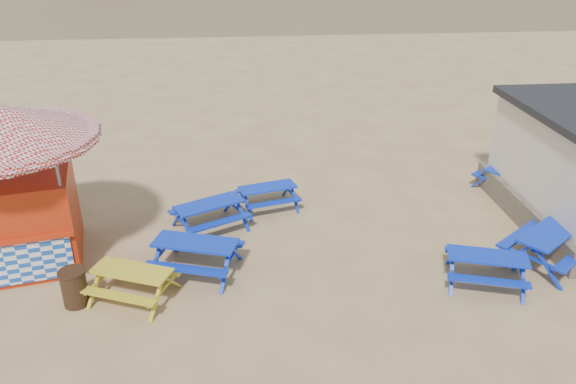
{
  "coord_description": "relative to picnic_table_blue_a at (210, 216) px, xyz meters",
  "views": [
    {
      "loc": [
        -0.69,
        -11.8,
        7.39
      ],
      "look_at": [
        0.61,
        1.5,
        1.0
      ],
      "focal_mm": 35.0,
      "sensor_mm": 36.0,
      "label": 1
    }
  ],
  "objects": [
    {
      "name": "ground",
      "position": [
        1.48,
        -1.53,
        -0.38
      ],
      "size": [
        400.0,
        400.0,
        0.0
      ],
      "primitive_type": "plane",
      "color": "tan",
      "rests_on": "ground"
    },
    {
      "name": "picnic_table_blue_a",
      "position": [
        0.0,
        0.0,
        0.0
      ],
      "size": [
        2.27,
        2.11,
        0.76
      ],
      "rotation": [
        0.0,
        0.0,
        0.47
      ],
      "color": "#0C2FB0",
      "rests_on": "ground"
    },
    {
      "name": "picnic_table_blue_b",
      "position": [
        1.62,
        1.07,
        -0.04
      ],
      "size": [
        1.89,
        1.66,
        0.67
      ],
      "rotation": [
        0.0,
        0.0,
        0.26
      ],
      "color": "#0C2FB0",
      "rests_on": "ground"
    },
    {
      "name": "picnic_table_blue_c",
      "position": [
        9.07,
        1.77,
        -0.01
      ],
      "size": [
        2.28,
        2.21,
        0.75
      ],
      "rotation": [
        0.0,
        0.0,
        0.63
      ],
      "color": "#0C2FB0",
      "rests_on": "ground"
    },
    {
      "name": "picnic_table_blue_d",
      "position": [
        -0.26,
        -2.06,
        0.03
      ],
      "size": [
        2.31,
        2.07,
        0.81
      ],
      "rotation": [
        0.0,
        0.0,
        -0.31
      ],
      "color": "#0C2FB0",
      "rests_on": "ground"
    },
    {
      "name": "picnic_table_blue_e",
      "position": [
        6.26,
        -3.16,
        -0.01
      ],
      "size": [
        2.08,
        1.86,
        0.73
      ],
      "rotation": [
        0.0,
        0.0,
        -0.3
      ],
      "color": "#0C2FB0",
      "rests_on": "ground"
    },
    {
      "name": "picnic_table_blue_f",
      "position": [
        8.12,
        -2.45,
        0.05
      ],
      "size": [
        2.62,
        2.53,
        0.86
      ],
      "rotation": [
        0.0,
        0.0,
        0.64
      ],
      "color": "#0C2FB0",
      "rests_on": "ground"
    },
    {
      "name": "picnic_table_yellow",
      "position": [
        -1.56,
        -2.96,
        -0.02
      ],
      "size": [
        2.1,
        1.93,
        0.72
      ],
      "rotation": [
        0.0,
        0.0,
        -0.39
      ],
      "color": "gold",
      "rests_on": "ground"
    },
    {
      "name": "ice_cream_kiosk",
      "position": [
        -4.39,
        -1.08,
        2.06
      ],
      "size": [
        5.15,
        5.15,
        3.88
      ],
      "rotation": [
        0.0,
        0.0,
        0.21
      ],
      "color": "#AC270E",
      "rests_on": "ground"
    },
    {
      "name": "litter_bin",
      "position": [
        -2.77,
        -3.07,
        0.05
      ],
      "size": [
        0.57,
        0.57,
        0.84
      ],
      "color": "#321A11",
      "rests_on": "ground"
    }
  ]
}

